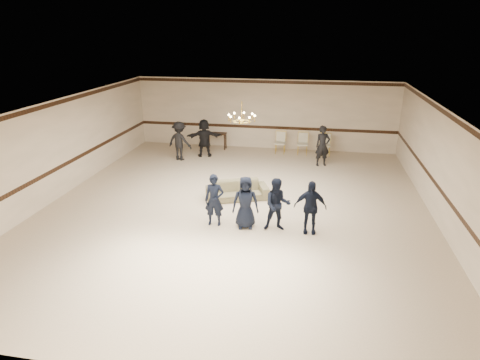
% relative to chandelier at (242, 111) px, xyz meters
% --- Properties ---
extents(room, '(12.01, 14.01, 3.21)m').
position_rel_chandelier_xyz_m(room, '(0.00, -1.00, -1.28)').
color(room, beige).
rests_on(room, ground).
extents(chair_rail, '(12.00, 0.02, 0.14)m').
position_rel_chandelier_xyz_m(chair_rail, '(0.00, 5.99, -1.88)').
color(chair_rail, black).
rests_on(chair_rail, wall_back).
extents(crown_molding, '(12.00, 0.02, 0.14)m').
position_rel_chandelier_xyz_m(crown_molding, '(0.00, 5.99, 0.21)').
color(crown_molding, black).
rests_on(crown_molding, wall_back).
extents(chandelier, '(0.94, 0.94, 0.89)m').
position_rel_chandelier_xyz_m(chandelier, '(0.00, 0.00, 0.00)').
color(chandelier, gold).
rests_on(chandelier, ceiling).
extents(boy_a, '(0.58, 0.40, 1.52)m').
position_rel_chandelier_xyz_m(boy_a, '(-0.37, -2.35, -2.11)').
color(boy_a, black).
rests_on(boy_a, floor).
extents(boy_b, '(0.82, 0.61, 1.52)m').
position_rel_chandelier_xyz_m(boy_b, '(0.53, -2.35, -2.11)').
color(boy_b, black).
rests_on(boy_b, floor).
extents(boy_c, '(0.82, 0.69, 1.52)m').
position_rel_chandelier_xyz_m(boy_c, '(1.43, -2.35, -2.11)').
color(boy_c, black).
rests_on(boy_c, floor).
extents(boy_d, '(0.92, 0.43, 1.52)m').
position_rel_chandelier_xyz_m(boy_d, '(2.33, -2.35, -2.11)').
color(boy_d, black).
rests_on(boy_d, floor).
extents(settee, '(2.18, 1.49, 0.59)m').
position_rel_chandelier_xyz_m(settee, '(-0.08, -0.35, -2.58)').
color(settee, '#796F50').
rests_on(settee, floor).
extents(adult_left, '(1.20, 0.87, 1.67)m').
position_rel_chandelier_xyz_m(adult_left, '(-3.31, 3.46, -2.04)').
color(adult_left, black).
rests_on(adult_left, floor).
extents(adult_mid, '(1.63, 0.91, 1.67)m').
position_rel_chandelier_xyz_m(adult_mid, '(-2.41, 4.16, -2.04)').
color(adult_mid, black).
rests_on(adult_mid, floor).
extents(adult_right, '(0.71, 0.59, 1.67)m').
position_rel_chandelier_xyz_m(adult_right, '(2.69, 3.76, -2.04)').
color(adult_right, black).
rests_on(adult_right, floor).
extents(banquet_chair_left, '(0.51, 0.51, 0.97)m').
position_rel_chandelier_xyz_m(banquet_chair_left, '(0.84, 5.22, -2.39)').
color(banquet_chair_left, beige).
rests_on(banquet_chair_left, floor).
extents(banquet_chair_mid, '(0.51, 0.51, 0.97)m').
position_rel_chandelier_xyz_m(banquet_chair_mid, '(1.84, 5.22, -2.39)').
color(banquet_chair_mid, beige).
rests_on(banquet_chair_mid, floor).
extents(banquet_chair_right, '(0.51, 0.51, 0.97)m').
position_rel_chandelier_xyz_m(banquet_chair_right, '(2.84, 5.22, -2.39)').
color(banquet_chair_right, beige).
rests_on(banquet_chair_right, floor).
extents(console_table, '(0.92, 0.40, 0.77)m').
position_rel_chandelier_xyz_m(console_table, '(-2.16, 5.42, -2.49)').
color(console_table, black).
rests_on(console_table, floor).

